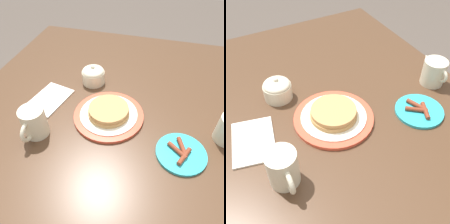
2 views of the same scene
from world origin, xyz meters
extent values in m
cube|color=#4C3321|center=(0.00, 0.00, 0.75)|extent=(1.32, 1.07, 0.03)
cube|color=#4C3321|center=(-0.60, 0.47, 0.37)|extent=(0.07, 0.07, 0.73)
cylinder|color=#DB5138|center=(0.00, 0.03, 0.77)|extent=(0.25, 0.25, 0.01)
cylinder|color=white|center=(0.00, 0.03, 0.77)|extent=(0.21, 0.21, 0.00)
cylinder|color=tan|center=(0.00, 0.03, 0.78)|extent=(0.15, 0.15, 0.01)
cylinder|color=tan|center=(0.00, 0.03, 0.80)|extent=(0.14, 0.14, 0.01)
cylinder|color=#2DADBC|center=(0.10, 0.29, 0.77)|extent=(0.16, 0.16, 0.01)
cylinder|color=brown|center=(0.08, 0.29, 0.78)|extent=(0.07, 0.04, 0.01)
cylinder|color=brown|center=(0.12, 0.30, 0.78)|extent=(0.07, 0.04, 0.01)
cylinder|color=brown|center=(0.10, 0.28, 0.78)|extent=(0.05, 0.06, 0.01)
cylinder|color=beige|center=(0.13, -0.18, 0.81)|extent=(0.08, 0.08, 0.10)
torus|color=beige|center=(0.18, -0.18, 0.81)|extent=(0.07, 0.01, 0.07)
cylinder|color=#472819|center=(0.13, -0.18, 0.86)|extent=(0.07, 0.07, 0.00)
cylinder|color=beige|center=(0.00, 0.43, 0.81)|extent=(0.08, 0.08, 0.09)
cone|color=beige|center=(-0.04, 0.43, 0.84)|extent=(0.04, 0.04, 0.04)
torus|color=beige|center=(0.04, 0.43, 0.82)|extent=(0.05, 0.01, 0.05)
cylinder|color=beige|center=(-0.18, -0.08, 0.79)|extent=(0.10, 0.10, 0.05)
ellipsoid|color=beige|center=(-0.18, -0.08, 0.82)|extent=(0.09, 0.09, 0.03)
sphere|color=beige|center=(-0.18, -0.08, 0.84)|extent=(0.02, 0.02, 0.02)
cube|color=silver|center=(-0.03, -0.22, 0.76)|extent=(0.19, 0.15, 0.01)
camera|label=1|loc=(0.53, 0.19, 1.34)|focal=35.00mm
camera|label=2|loc=(0.55, -0.25, 1.40)|focal=45.00mm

